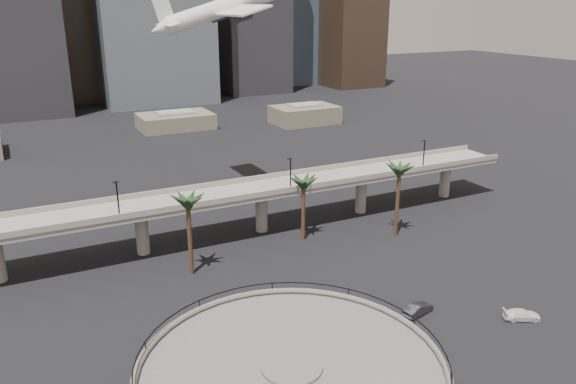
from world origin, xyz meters
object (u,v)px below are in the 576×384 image
airborne_jet (229,7)px  car_a (338,356)px  overpass (204,203)px  car_c (522,315)px  car_b (418,309)px

airborne_jet → car_a: size_ratio=7.03×
overpass → car_a: size_ratio=28.26×
airborne_jet → car_c: bearing=-76.3°
car_b → airborne_jet: bearing=-8.4°
car_a → airborne_jet: bearing=-8.8°
airborne_jet → overpass: bearing=-126.8°
car_b → car_c: car_b is taller
car_a → car_b: car_b is taller
car_a → car_c: bearing=-95.2°
airborne_jet → car_c: 75.14m
car_b → car_c: (11.70, -7.32, -0.11)m
overpass → car_b: overpass is taller
airborne_jet → car_c: (16.61, -62.04, -39.01)m
airborne_jet → car_b: bearing=-86.1°
overpass → car_c: (29.50, -44.01, -6.63)m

